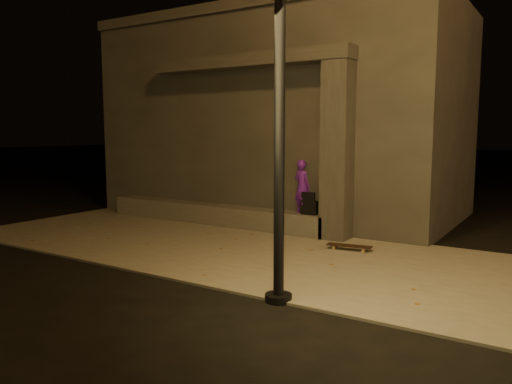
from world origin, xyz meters
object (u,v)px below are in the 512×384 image
Objects in this scene: column at (338,151)px; skateboarder at (302,187)px; backpack at (310,207)px; skateboard at (349,246)px.

skateboarder is at bearing 180.00° from column.
column is 7.47× the size of backpack.
skateboarder is 1.89m from skateboard.
skateboarder reaches higher than backpack.
backpack is at bearing 137.82° from skateboard.
column is 1.11m from skateboarder.
column reaches higher than skateboarder.
column is 2.01m from skateboard.
skateboard is (1.22, -0.81, -0.54)m from backpack.
skateboarder is at bearing 141.61° from skateboard.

